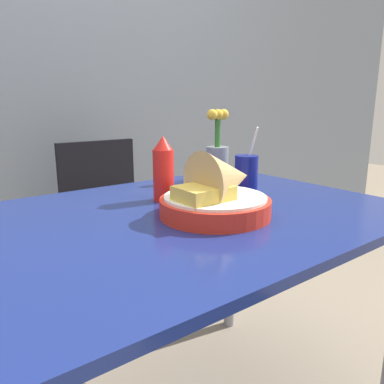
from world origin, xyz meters
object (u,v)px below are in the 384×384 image
object	(u,v)px
ketchup_bottle	(163,170)
flower_vase	(217,154)
chair_far_window	(107,214)
drink_cup	(246,176)
food_basket	(219,193)

from	to	relation	value
ketchup_bottle	flower_vase	distance (m)	0.38
chair_far_window	drink_cup	world-z (taller)	drink_cup
drink_cup	food_basket	bearing A→B (deg)	-151.59
food_basket	flower_vase	world-z (taller)	flower_vase
chair_far_window	food_basket	world-z (taller)	food_basket
flower_vase	chair_far_window	bearing A→B (deg)	110.36
food_basket	drink_cup	distance (m)	0.26
ketchup_bottle	drink_cup	world-z (taller)	drink_cup
chair_far_window	food_basket	xyz separation A→B (m)	(-0.10, -0.96, 0.31)
ketchup_bottle	drink_cup	bearing A→B (deg)	-21.74
flower_vase	food_basket	bearing A→B (deg)	-130.50
ketchup_bottle	flower_vase	bearing A→B (deg)	23.29
drink_cup	flower_vase	bearing A→B (deg)	69.44
chair_far_window	flower_vase	world-z (taller)	flower_vase
chair_far_window	flower_vase	distance (m)	0.71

